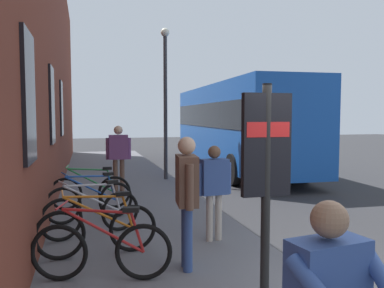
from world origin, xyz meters
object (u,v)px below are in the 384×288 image
object	(u,v)px
bicycle_far_end	(102,250)
pedestrian_crossing_street	(119,151)
bicycle_nearest_sign	(91,192)
bicycle_mid_rack	(98,230)
pedestrian_by_facade	(187,189)
pedestrian_near_bus	(214,183)
city_bus	(235,122)
transit_info_sign	(266,159)
bicycle_by_door	(93,213)
bicycle_under_window	(91,201)
street_lamp	(165,90)

from	to	relation	value
bicycle_far_end	pedestrian_crossing_street	bearing A→B (deg)	-6.78
bicycle_far_end	bicycle_nearest_sign	distance (m)	3.92
bicycle_mid_rack	pedestrian_by_facade	bearing A→B (deg)	-126.05
pedestrian_near_bus	city_bus	bearing A→B (deg)	-23.76
transit_info_sign	pedestrian_by_facade	world-z (taller)	transit_info_sign
bicycle_nearest_sign	pedestrian_near_bus	world-z (taller)	pedestrian_near_bus
bicycle_by_door	city_bus	xyz separation A→B (m)	(7.83, -5.73, 1.41)
pedestrian_crossing_street	pedestrian_by_facade	distance (m)	5.79
pedestrian_near_bus	pedestrian_by_facade	size ratio (longest dim) A/B	0.88
pedestrian_crossing_street	pedestrian_by_facade	xyz separation A→B (m)	(-5.77, -0.42, -0.00)
pedestrian_crossing_street	bicycle_nearest_sign	bearing A→B (deg)	158.17
bicycle_under_window	bicycle_mid_rack	bearing A→B (deg)	-177.82
bicycle_mid_rack	bicycle_under_window	xyz separation A→B (m)	(2.02, 0.08, 0.00)
city_bus	street_lamp	size ratio (longest dim) A/B	2.19
bicycle_under_window	street_lamp	bearing A→B (deg)	-27.88
bicycle_mid_rack	street_lamp	world-z (taller)	street_lamp
bicycle_mid_rack	street_lamp	distance (m)	7.48
transit_info_sign	city_bus	world-z (taller)	city_bus
transit_info_sign	pedestrian_near_bus	world-z (taller)	transit_info_sign
bicycle_far_end	bicycle_nearest_sign	bearing A→B (deg)	1.15
bicycle_far_end	bicycle_by_door	bearing A→B (deg)	2.34
bicycle_by_door	bicycle_under_window	world-z (taller)	same
bicycle_mid_rack	transit_info_sign	bearing A→B (deg)	-139.73
bicycle_mid_rack	bicycle_under_window	world-z (taller)	same
bicycle_under_window	bicycle_far_end	bearing A→B (deg)	-178.13
bicycle_by_door	street_lamp	size ratio (longest dim) A/B	0.35
bicycle_nearest_sign	pedestrian_crossing_street	xyz separation A→B (m)	(1.94, -0.78, 0.70)
pedestrian_near_bus	street_lamp	bearing A→B (deg)	-4.43
bicycle_far_end	pedestrian_near_bus	distance (m)	2.24
bicycle_mid_rack	bicycle_nearest_sign	distance (m)	3.01
pedestrian_near_bus	bicycle_nearest_sign	bearing A→B (deg)	34.64
transit_info_sign	pedestrian_near_bus	size ratio (longest dim) A/B	1.52
bicycle_nearest_sign	pedestrian_by_facade	xyz separation A→B (m)	(-3.84, -1.19, 0.70)
bicycle_by_door	pedestrian_by_facade	size ratio (longest dim) A/B	0.94
bicycle_nearest_sign	pedestrian_by_facade	bearing A→B (deg)	-162.72
bicycle_nearest_sign	street_lamp	xyz separation A→B (m)	(3.63, -2.43, 2.51)
pedestrian_by_facade	bicycle_by_door	bearing A→B (deg)	32.98
transit_info_sign	pedestrian_by_facade	xyz separation A→B (m)	(1.18, 0.57, -0.51)
pedestrian_crossing_street	transit_info_sign	bearing A→B (deg)	-171.93
bicycle_mid_rack	bicycle_by_door	distance (m)	1.02
bicycle_far_end	pedestrian_by_facade	world-z (taller)	pedestrian_by_facade
city_bus	pedestrian_by_facade	size ratio (longest dim) A/B	5.94
bicycle_mid_rack	street_lamp	xyz separation A→B (m)	(6.64, -2.37, 2.51)
pedestrian_near_bus	pedestrian_by_facade	distance (m)	1.28
bicycle_under_window	city_bus	bearing A→B (deg)	-40.09
bicycle_by_door	pedestrian_near_bus	xyz separation A→B (m)	(-0.80, -1.93, 0.57)
bicycle_far_end	street_lamp	xyz separation A→B (m)	(7.55, -2.35, 2.51)
bicycle_by_door	bicycle_under_window	bearing A→B (deg)	0.96
bicycle_mid_rack	pedestrian_by_facade	distance (m)	1.57
bicycle_under_window	bicycle_nearest_sign	world-z (taller)	same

